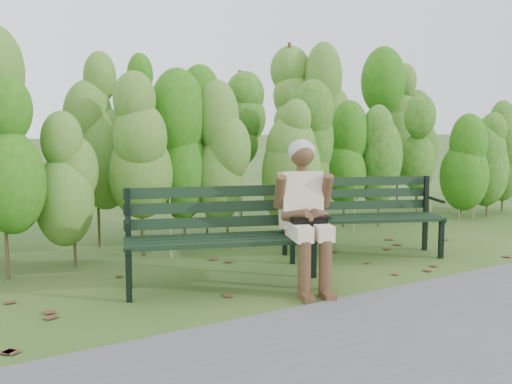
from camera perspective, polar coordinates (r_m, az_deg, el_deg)
ground at (r=5.73m, az=1.88°, el=-7.84°), size 80.00×80.00×0.00m
footpath at (r=4.18m, az=19.53°, el=-13.93°), size 60.00×2.50×0.01m
hedge_band at (r=7.16m, az=-6.47°, el=5.30°), size 11.04×1.67×2.42m
leaf_litter at (r=5.75m, az=2.96°, el=-7.76°), size 5.49×2.19×0.01m
bench_left at (r=5.23m, az=-2.89°, el=-3.49°), size 1.84×1.14×0.87m
bench_right at (r=6.52m, az=9.87°, el=-1.68°), size 1.75×1.16×0.84m
seated_woman at (r=5.17m, az=4.69°, el=-1.27°), size 0.59×0.81×1.29m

